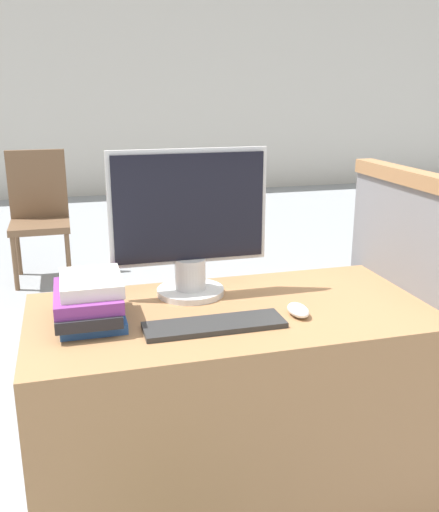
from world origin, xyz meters
TOP-DOWN VIEW (x-y plane):
  - wall_back at (0.00, 6.74)m, footprint 12.00×0.06m
  - desk at (0.00, 0.32)m, footprint 1.26×0.63m
  - carrel_divider at (0.65, 0.36)m, footprint 0.07×0.72m
  - monitor at (-0.09, 0.49)m, footprint 0.52×0.23m
  - keyboard at (-0.09, 0.20)m, footprint 0.41×0.12m
  - mouse at (0.19, 0.22)m, footprint 0.06×0.10m
  - book_stack at (-0.43, 0.33)m, footprint 0.20×0.29m
  - far_chair at (-0.69, 3.23)m, footprint 0.44×0.44m

SIDE VIEW (x-z plane):
  - desk at x=0.00m, z-range 0.00..0.77m
  - far_chair at x=-0.69m, z-range 0.04..1.03m
  - carrel_divider at x=0.65m, z-range 0.01..1.19m
  - keyboard at x=-0.09m, z-range 0.77..0.79m
  - mouse at x=0.19m, z-range 0.77..0.81m
  - book_stack at x=-0.43m, z-range 0.77..0.91m
  - monitor at x=-0.09m, z-range 0.77..1.26m
  - wall_back at x=0.00m, z-range 0.00..2.80m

